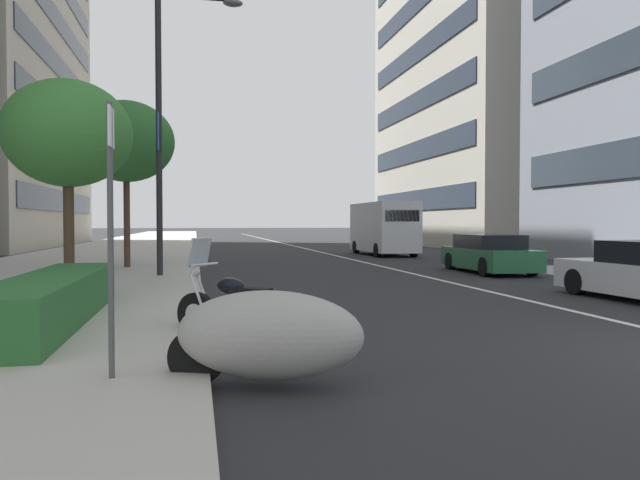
{
  "coord_description": "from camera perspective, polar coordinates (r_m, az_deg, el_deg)",
  "views": [
    {
      "loc": [
        -5.73,
        7.16,
        1.71
      ],
      "look_at": [
        16.5,
        2.55,
        1.06
      ],
      "focal_mm": 33.81,
      "sensor_mm": 36.0,
      "label": 1
    }
  ],
  "objects": [
    {
      "name": "street_tree_mid_sidewalk",
      "position": [
        22.55,
        -17.88,
        8.83
      ],
      "size": [
        3.35,
        3.35,
        5.86
      ],
      "color": "#473323",
      "rests_on": "sidewalk_right_plaza"
    },
    {
      "name": "street_lamp_with_banners",
      "position": [
        18.87,
        -13.89,
        12.04
      ],
      "size": [
        1.26,
        2.59,
        8.39
      ],
      "color": "#232326",
      "rests_on": "sidewalk_right_plaza"
    },
    {
      "name": "motorcycle_by_sign_pole",
      "position": [
        6.29,
        -5.02,
        -8.99
      ],
      "size": [
        1.41,
        2.11,
        1.02
      ],
      "rotation": [
        0.0,
        0.0,
        1.23
      ],
      "color": "#9E9E99",
      "rests_on": "ground"
    },
    {
      "name": "lane_centre_stripe",
      "position": [
        41.39,
        -1.74,
        -0.73
      ],
      "size": [
        110.0,
        0.16,
        0.01
      ],
      "primitive_type": "cube",
      "color": "silver",
      "rests_on": "ground"
    },
    {
      "name": "car_following_behind",
      "position": [
        21.52,
        15.68,
        -1.31
      ],
      "size": [
        4.55,
        1.99,
        1.31
      ],
      "rotation": [
        0.0,
        0.0,
        -0.05
      ],
      "color": "#236038",
      "rests_on": "ground"
    },
    {
      "name": "sidewalk_right_plaza",
      "position": [
        36.01,
        -18.43,
        -1.06
      ],
      "size": [
        160.0,
        8.72,
        0.15
      ],
      "primitive_type": "cube",
      "color": "#B2ADA3",
      "rests_on": "ground"
    },
    {
      "name": "street_tree_far_plaza",
      "position": [
        14.08,
        -22.77,
        9.22
      ],
      "size": [
        2.68,
        2.68,
        4.6
      ],
      "color": "#473323",
      "rests_on": "sidewalk_right_plaza"
    },
    {
      "name": "delivery_van_ahead",
      "position": [
        32.15,
        6.02,
        1.21
      ],
      "size": [
        5.88,
        2.18,
        2.77
      ],
      "rotation": [
        0.0,
        0.0,
        0.01
      ],
      "color": "silver",
      "rests_on": "ground"
    },
    {
      "name": "parking_sign_by_curb",
      "position": [
        6.37,
        -19.2,
        2.33
      ],
      "size": [
        0.32,
        0.06,
        2.76
      ],
      "color": "#47494C",
      "rests_on": "sidewalk_right_plaza"
    },
    {
      "name": "motorcycle_under_tarp",
      "position": [
        8.91,
        -7.79,
        -6.55
      ],
      "size": [
        1.5,
        1.82,
        1.49
      ],
      "rotation": [
        0.0,
        0.0,
        0.89
      ],
      "color": "black",
      "rests_on": "ground"
    },
    {
      "name": "clipped_hedge_bed",
      "position": [
        10.43,
        -24.04,
        -5.1
      ],
      "size": [
        6.17,
        1.1,
        0.73
      ],
      "primitive_type": "cube",
      "color": "#28602D",
      "rests_on": "sidewalk_right_plaza"
    }
  ]
}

